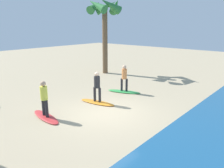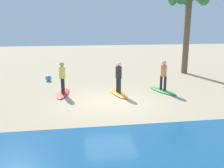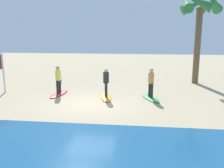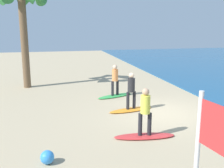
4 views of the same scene
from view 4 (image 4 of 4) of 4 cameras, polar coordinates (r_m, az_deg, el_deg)
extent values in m
plane|color=tan|center=(11.87, 10.68, -6.14)|extent=(60.00, 60.00, 0.00)
ellipsoid|color=green|center=(14.29, 0.65, -2.55)|extent=(1.27, 2.16, 0.09)
cylinder|color=#232328|center=(14.27, 1.18, -0.77)|extent=(0.14, 0.14, 0.78)
cylinder|color=#232328|center=(14.09, 0.11, -0.94)|extent=(0.14, 0.14, 0.78)
cylinder|color=#E58C4C|center=(14.04, 0.66, 1.93)|extent=(0.32, 0.32, 0.62)
sphere|color=beige|center=(13.97, 0.66, 3.66)|extent=(0.24, 0.24, 0.24)
ellipsoid|color=orange|center=(12.00, 4.09, -5.52)|extent=(0.96, 2.17, 0.09)
cylinder|color=#232328|center=(11.95, 4.79, -3.43)|extent=(0.14, 0.14, 0.78)
cylinder|color=#232328|center=(11.80, 3.43, -3.61)|extent=(0.14, 0.14, 0.78)
cylinder|color=#262628|center=(11.71, 4.17, -0.23)|extent=(0.32, 0.32, 0.62)
sphere|color=beige|center=(11.62, 4.20, 1.84)|extent=(0.24, 0.24, 0.24)
ellipsoid|color=red|center=(9.30, 7.00, -11.07)|extent=(0.80, 2.15, 0.09)
cylinder|color=#232328|center=(9.17, 8.06, -8.51)|extent=(0.14, 0.14, 0.78)
cylinder|color=#232328|center=(9.10, 6.08, -8.63)|extent=(0.14, 0.14, 0.78)
cylinder|color=#E0E04C|center=(8.91, 7.19, -4.36)|extent=(0.32, 0.32, 0.62)
sphere|color=tan|center=(8.79, 7.27, -1.68)|extent=(0.24, 0.24, 0.24)
cylinder|color=silver|center=(5.85, 17.89, -13.39)|extent=(0.10, 0.10, 2.50)
cylinder|color=brown|center=(16.91, -18.29, 8.19)|extent=(0.44, 0.44, 5.34)
sphere|color=#338CE5|center=(7.78, -13.75, -15.05)|extent=(0.39, 0.39, 0.39)
camera|label=1|loc=(11.72, 62.73, 7.59)|focal=34.96mm
camera|label=2|loc=(18.17, 49.16, 8.18)|focal=39.96mm
camera|label=3|loc=(21.10, 40.18, 9.37)|focal=39.30mm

